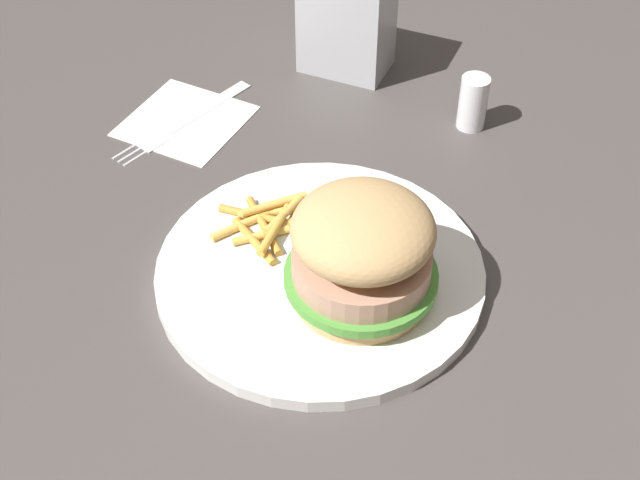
# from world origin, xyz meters

# --- Properties ---
(ground_plane) EXTENTS (1.60, 1.60, 0.00)m
(ground_plane) POSITION_xyz_m (0.00, 0.00, 0.00)
(ground_plane) COLOR #47423F
(plate) EXTENTS (0.27, 0.27, 0.01)m
(plate) POSITION_xyz_m (0.01, 0.02, 0.01)
(plate) COLOR white
(plate) RESTS_ON ground_plane
(sandwich) EXTENTS (0.12, 0.12, 0.09)m
(sandwich) POSITION_xyz_m (-0.03, 0.03, 0.06)
(sandwich) COLOR tan
(sandwich) RESTS_ON plate
(fries_pile) EXTENTS (0.08, 0.09, 0.01)m
(fries_pile) POSITION_xyz_m (0.08, 0.01, 0.02)
(fries_pile) COLOR gold
(fries_pile) RESTS_ON plate
(napkin) EXTENTS (0.13, 0.13, 0.00)m
(napkin) POSITION_xyz_m (0.25, -0.07, 0.00)
(napkin) COLOR white
(napkin) RESTS_ON ground_plane
(fork) EXTENTS (0.03, 0.17, 0.00)m
(fork) POSITION_xyz_m (0.25, -0.06, 0.00)
(fork) COLOR silver
(fork) RESTS_ON napkin
(napkin_dispenser) EXTENTS (0.10, 0.08, 0.11)m
(napkin_dispenser) POSITION_xyz_m (0.18, -0.24, 0.05)
(napkin_dispenser) COLOR #B7BABF
(napkin_dispenser) RESTS_ON ground_plane
(salt_shaker) EXTENTS (0.03, 0.03, 0.06)m
(salt_shaker) POSITION_xyz_m (0.02, -0.23, 0.03)
(salt_shaker) COLOR white
(salt_shaker) RESTS_ON ground_plane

